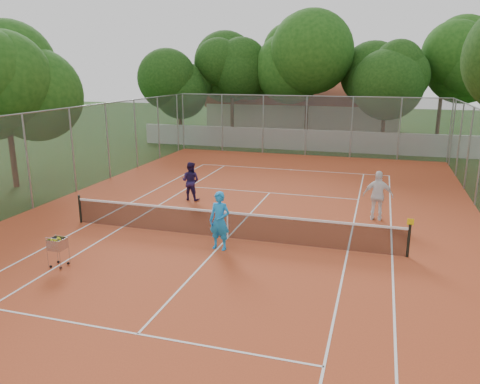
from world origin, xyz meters
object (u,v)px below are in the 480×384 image
(clubhouse, at_px, (305,108))
(player_far_right, at_px, (378,196))
(player_far_left, at_px, (191,181))
(tennis_net, at_px, (228,225))
(player_near, at_px, (220,221))
(ball_hopper, at_px, (58,251))

(clubhouse, height_order, player_far_right, clubhouse)
(player_far_left, distance_m, player_far_right, 8.08)
(tennis_net, bearing_deg, player_near, -85.77)
(player_far_left, height_order, ball_hopper, player_far_left)
(clubhouse, bearing_deg, ball_hopper, -93.57)
(player_far_left, height_order, player_far_right, player_far_right)
(clubhouse, height_order, ball_hopper, clubhouse)
(clubhouse, distance_m, ball_hopper, 32.88)
(clubhouse, relative_size, ball_hopper, 16.91)
(player_near, relative_size, player_far_left, 1.11)
(player_far_right, bearing_deg, ball_hopper, 39.75)
(tennis_net, distance_m, ball_hopper, 5.53)
(tennis_net, distance_m, player_near, 1.15)
(clubhouse, height_order, player_far_left, clubhouse)
(clubhouse, distance_m, player_far_right, 26.35)
(clubhouse, bearing_deg, player_far_right, -74.72)
(tennis_net, height_order, player_far_left, player_far_left)
(player_near, distance_m, player_far_left, 6.14)
(ball_hopper, bearing_deg, player_near, 37.80)
(clubhouse, xyz_separation_m, player_far_right, (6.94, -25.39, -1.21))
(player_far_right, bearing_deg, player_far_left, -3.87)
(player_far_left, xyz_separation_m, player_far_right, (8.06, -0.59, 0.11))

